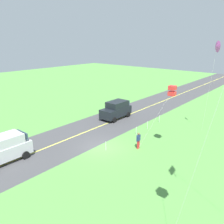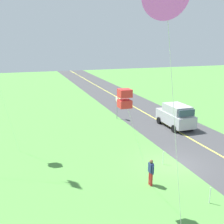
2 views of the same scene
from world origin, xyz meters
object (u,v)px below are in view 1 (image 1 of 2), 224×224
at_px(person_adult_near, 138,140).
at_px(kite_red_low, 172,91).
at_px(car_suv_foreground, 4,149).
at_px(kite_yellow_high, 217,47).
at_px(car_parked_west_near, 116,110).

distance_m(person_adult_near, kite_red_low, 5.48).
xyz_separation_m(car_suv_foreground, kite_red_low, (-10.73, 9.52, 4.46)).
height_order(person_adult_near, kite_red_low, kite_red_low).
relative_size(kite_red_low, kite_yellow_high, 0.62).
distance_m(car_parked_west_near, kite_red_low, 11.24).
xyz_separation_m(car_parked_west_near, kite_yellow_high, (-1.93, 10.92, 8.00)).
height_order(kite_red_low, kite_yellow_high, kite_yellow_high).
bearing_deg(car_parked_west_near, person_adult_near, 52.46).
bearing_deg(kite_red_low, car_parked_west_near, -113.09).
distance_m(person_adult_near, kite_yellow_high, 11.76).
relative_size(car_parked_west_near, kite_yellow_high, 0.45).
height_order(person_adult_near, kite_yellow_high, kite_yellow_high).
distance_m(car_parked_west_near, person_adult_near, 9.11).
xyz_separation_m(car_suv_foreground, kite_yellow_high, (-16.71, 10.95, 8.00)).
distance_m(car_suv_foreground, person_adult_near, 11.74).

